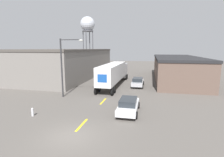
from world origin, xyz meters
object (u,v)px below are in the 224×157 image
Objects in this scene: semi_truck at (115,72)px; water_tower at (88,25)px; parked_car_right_far at (138,82)px; street_lamp at (64,63)px; fire_hydrant at (32,112)px; parked_car_right_near at (128,105)px.

water_tower reaches higher than semi_truck.
parked_car_right_far is at bearing -0.58° from semi_truck.
street_lamp is 7.97m from fire_hydrant.
parked_car_right_near is 12.67m from parked_car_right_far.
semi_truck is 4.32m from parked_car_right_far.
street_lamp is (-8.86, 3.96, 3.72)m from parked_car_right_near.
water_tower is at bearing 105.27° from street_lamp.
parked_car_right_far is 0.62× the size of street_lamp.
water_tower reaches higher than street_lamp.
semi_truck is 3.28× the size of parked_car_right_near.
parked_car_right_near is 5.73× the size of fire_hydrant.
semi_truck reaches higher than parked_car_right_near.
parked_car_right_near is 10.40m from street_lamp.
water_tower is at bearing 124.67° from parked_car_right_far.
semi_truck is 16.48m from fire_hydrant.
parked_car_right_near is at bearing -90.00° from parked_car_right_far.
fire_hydrant is (0.04, -6.84, -4.10)m from street_lamp.
street_lamp reaches higher than parked_car_right_far.
semi_truck is 10.28m from street_lamp.
fire_hydrant is at bearing -89.63° from street_lamp.
water_tower is 20.19× the size of fire_hydrant.
water_tower reaches higher than parked_car_right_far.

